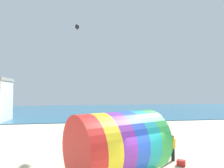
# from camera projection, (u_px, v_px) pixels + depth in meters

# --- Properties ---
(sea) EXTENTS (120.00, 40.00, 0.10)m
(sea) POSITION_uv_depth(u_px,v_px,m) (95.00, 110.00, 50.49)
(sea) COLOR #236084
(sea) RESTS_ON ground
(giant_inflatable_tube) EXTENTS (6.18, 5.43, 3.59)m
(giant_inflatable_tube) POSITION_uv_depth(u_px,v_px,m) (118.00, 144.00, 11.31)
(giant_inflatable_tube) COLOR red
(giant_inflatable_tube) RESTS_ON ground
(kite_handler) EXTENTS (0.42, 0.40, 1.74)m
(kite_handler) POSITION_uv_depth(u_px,v_px,m) (173.00, 148.00, 13.77)
(kite_handler) COLOR black
(kite_handler) RESTS_ON ground
(kite_black_parafoil) EXTENTS (0.63, 1.46, 0.78)m
(kite_black_parafoil) POSITION_uv_depth(u_px,v_px,m) (77.00, 27.00, 25.41)
(kite_black_parafoil) COLOR black
(cooler_box) EXTENTS (0.63, 0.59, 0.36)m
(cooler_box) POSITION_uv_depth(u_px,v_px,m) (181.00, 163.00, 12.78)
(cooler_box) COLOR red
(cooler_box) RESTS_ON ground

